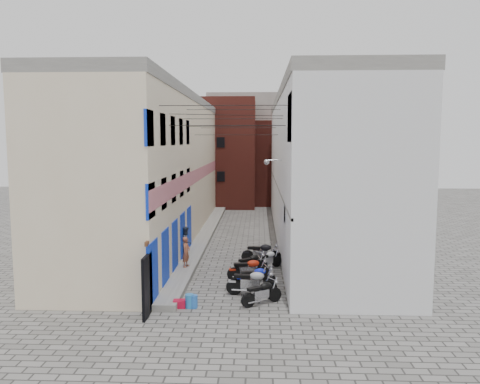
# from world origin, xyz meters

# --- Properties ---
(ground) EXTENTS (90.00, 90.00, 0.00)m
(ground) POSITION_xyz_m (0.00, 0.00, 0.00)
(ground) COLOR #5F5D59
(ground) RESTS_ON ground
(plinth) EXTENTS (0.90, 26.00, 0.25)m
(plinth) POSITION_xyz_m (-2.05, 13.00, 0.12)
(plinth) COLOR slate
(plinth) RESTS_ON ground
(building_left) EXTENTS (5.10, 27.00, 9.00)m
(building_left) POSITION_xyz_m (-4.98, 12.95, 4.50)
(building_left) COLOR beige
(building_left) RESTS_ON ground
(building_right) EXTENTS (5.94, 26.00, 9.00)m
(building_right) POSITION_xyz_m (5.00, 13.00, 4.51)
(building_right) COLOR silver
(building_right) RESTS_ON ground
(building_far_brick_left) EXTENTS (6.00, 6.00, 10.00)m
(building_far_brick_left) POSITION_xyz_m (-2.00, 28.00, 5.00)
(building_far_brick_left) COLOR maroon
(building_far_brick_left) RESTS_ON ground
(building_far_brick_right) EXTENTS (5.00, 6.00, 8.00)m
(building_far_brick_right) POSITION_xyz_m (3.00, 30.00, 4.00)
(building_far_brick_right) COLOR maroon
(building_far_brick_right) RESTS_ON ground
(building_far_concrete) EXTENTS (8.00, 5.00, 11.00)m
(building_far_concrete) POSITION_xyz_m (0.00, 34.00, 5.50)
(building_far_concrete) COLOR slate
(building_far_concrete) RESTS_ON ground
(far_shopfront) EXTENTS (2.00, 0.30, 2.40)m
(far_shopfront) POSITION_xyz_m (0.00, 25.20, 1.20)
(far_shopfront) COLOR black
(far_shopfront) RESTS_ON ground
(overhead_wires) EXTENTS (5.80, 13.02, 1.32)m
(overhead_wires) POSITION_xyz_m (0.00, 7.64, 7.12)
(overhead_wires) COLOR black
(overhead_wires) RESTS_ON ground
(motorcycle_a) EXTENTS (1.77, 1.43, 1.02)m
(motorcycle_a) POSITION_xyz_m (1.50, 0.94, 0.51)
(motorcycle_a) COLOR black
(motorcycle_a) RESTS_ON ground
(motorcycle_b) EXTENTS (2.10, 0.83, 1.19)m
(motorcycle_b) POSITION_xyz_m (1.10, 1.97, 0.59)
(motorcycle_b) COLOR #97989C
(motorcycle_b) RESTS_ON ground
(motorcycle_c) EXTENTS (1.86, 0.95, 1.03)m
(motorcycle_c) POSITION_xyz_m (1.25, 2.90, 0.52)
(motorcycle_c) COLOR #0D1CC5
(motorcycle_c) RESTS_ON ground
(motorcycle_d) EXTENTS (2.01, 0.94, 1.12)m
(motorcycle_d) POSITION_xyz_m (0.94, 3.99, 0.56)
(motorcycle_d) COLOR #A21E0B
(motorcycle_d) RESTS_ON ground
(motorcycle_e) EXTENTS (1.82, 1.51, 1.05)m
(motorcycle_e) POSITION_xyz_m (1.03, 5.05, 0.53)
(motorcycle_e) COLOR black
(motorcycle_e) RESTS_ON ground
(motorcycle_f) EXTENTS (1.67, 1.51, 0.99)m
(motorcycle_f) POSITION_xyz_m (1.81, 5.92, 0.50)
(motorcycle_f) COLOR silver
(motorcycle_f) RESTS_ON ground
(motorcycle_g) EXTENTS (2.06, 0.72, 1.18)m
(motorcycle_g) POSITION_xyz_m (1.52, 6.96, 0.59)
(motorcycle_g) COLOR black
(motorcycle_g) RESTS_ON ground
(person_a) EXTENTS (0.47, 0.59, 1.43)m
(person_a) POSITION_xyz_m (-2.02, 5.20, 0.96)
(person_a) COLOR #995137
(person_a) RESTS_ON plinth
(person_b) EXTENTS (0.65, 0.80, 1.54)m
(person_b) POSITION_xyz_m (-2.35, 7.23, 1.02)
(person_b) COLOR #323A4B
(person_b) RESTS_ON plinth
(water_jug_near) EXTENTS (0.37, 0.37, 0.51)m
(water_jug_near) POSITION_xyz_m (-1.17, 0.50, 0.25)
(water_jug_near) COLOR #2677BF
(water_jug_near) RESTS_ON ground
(water_jug_far) EXTENTS (0.39, 0.39, 0.48)m
(water_jug_far) POSITION_xyz_m (-1.02, 0.50, 0.24)
(water_jug_far) COLOR blue
(water_jug_far) RESTS_ON ground
(red_crate) EXTENTS (0.47, 0.37, 0.29)m
(red_crate) POSITION_xyz_m (-1.55, 0.50, 0.14)
(red_crate) COLOR #B10C29
(red_crate) RESTS_ON ground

